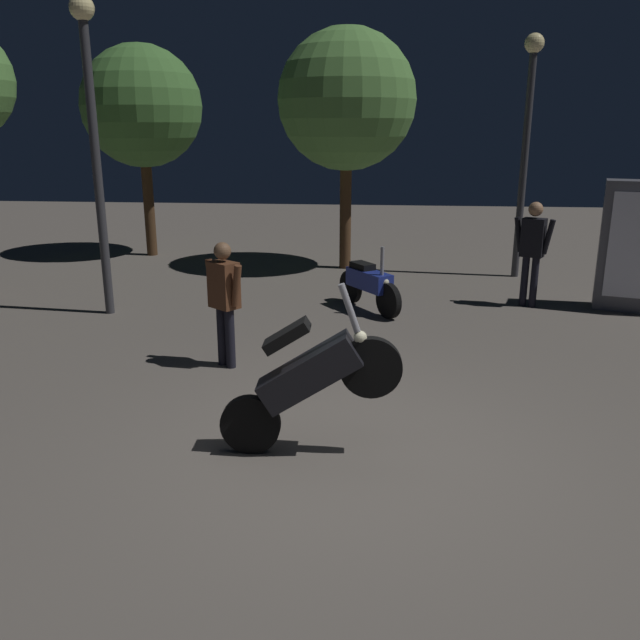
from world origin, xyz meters
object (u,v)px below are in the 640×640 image
Objects in this scene: person_bystander_far at (533,245)px; motorcycle_black_foreground at (309,379)px; motorcycle_blue_parked_left at (369,284)px; streetlamp_near at (92,119)px; person_rider_beside at (224,294)px; streetlamp_far at (527,125)px.

motorcycle_black_foreground is at bearing -2.51° from person_bystander_far.
motorcycle_black_foreground is at bearing -40.58° from motorcycle_blue_parked_left.
person_bystander_far is (2.67, 0.50, 0.61)m from motorcycle_blue_parked_left.
streetlamp_near is (-6.85, -1.07, 1.98)m from person_bystander_far.
streetlamp_far reaches higher than person_rider_beside.
motorcycle_blue_parked_left is at bearing 6.09° from person_rider_beside.
streetlamp_near reaches higher than motorcycle_blue_parked_left.
motorcycle_blue_parked_left is 0.31× the size of streetlamp_far.
streetlamp_near is 1.04× the size of streetlamp_far.
person_bystander_far is 7.21m from streetlamp_near.
person_bystander_far is (3.10, 5.52, 0.30)m from motorcycle_black_foreground.
person_bystander_far reaches higher than motorcycle_black_foreground.
person_rider_beside is at bearing 118.02° from motorcycle_black_foreground.
person_bystander_far is 0.38× the size of streetlamp_far.
motorcycle_blue_parked_left is 0.89× the size of person_rider_beside.
streetlamp_far reaches higher than motorcycle_black_foreground.
motorcycle_blue_parked_left is at bearing -135.73° from streetlamp_far.
streetlamp_far is (4.61, 5.62, 2.00)m from person_rider_beside.
motorcycle_black_foreground is 6.34m from person_bystander_far.
streetlamp_far is (3.32, 7.84, 2.19)m from motorcycle_black_foreground.
streetlamp_near is 7.84m from streetlamp_far.
streetlamp_far is at bearing 64.73° from motorcycle_black_foreground.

